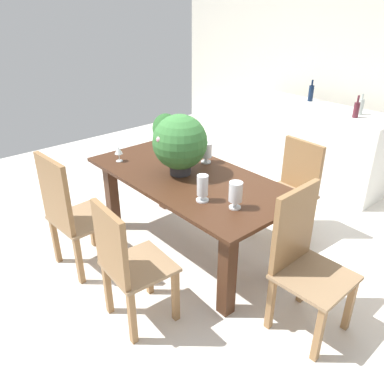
% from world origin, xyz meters
% --- Properties ---
extents(ground_plane, '(7.04, 7.04, 0.00)m').
position_xyz_m(ground_plane, '(0.00, 0.00, 0.00)').
color(ground_plane, silver).
extents(back_wall, '(6.40, 0.10, 2.60)m').
position_xyz_m(back_wall, '(0.00, 2.60, 1.30)').
color(back_wall, beige).
rests_on(back_wall, ground).
extents(dining_table, '(1.88, 0.93, 0.75)m').
position_xyz_m(dining_table, '(0.00, -0.25, 0.61)').
color(dining_table, '#422616').
rests_on(dining_table, ground).
extents(chair_far_right, '(0.48, 0.49, 0.94)m').
position_xyz_m(chair_far_right, '(0.43, 0.67, 0.52)').
color(chair_far_right, olive).
rests_on(chair_far_right, ground).
extents(chair_near_right, '(0.46, 0.45, 0.96)m').
position_xyz_m(chair_near_right, '(0.42, -1.16, 0.53)').
color(chair_near_right, olive).
rests_on(chair_near_right, ground).
extents(chair_near_left, '(0.50, 0.46, 1.04)m').
position_xyz_m(chair_near_left, '(-0.42, -1.17, 0.57)').
color(chair_near_left, olive).
rests_on(chair_near_left, ground).
extents(chair_foot_end, '(0.46, 0.48, 1.03)m').
position_xyz_m(chair_foot_end, '(1.18, -0.25, 0.56)').
color(chair_foot_end, olive).
rests_on(chair_foot_end, ground).
extents(flower_centerpiece, '(0.46, 0.46, 0.52)m').
position_xyz_m(flower_centerpiece, '(-0.08, -0.28, 1.03)').
color(flower_centerpiece, '#333338').
rests_on(flower_centerpiece, dining_table).
extents(crystal_vase_left, '(0.10, 0.10, 0.20)m').
position_xyz_m(crystal_vase_left, '(0.65, -0.37, 0.87)').
color(crystal_vase_left, silver).
rests_on(crystal_vase_left, dining_table).
extents(crystal_vase_center_near, '(0.10, 0.10, 0.21)m').
position_xyz_m(crystal_vase_center_near, '(0.41, -0.47, 0.87)').
color(crystal_vase_center_near, silver).
rests_on(crystal_vase_center_near, dining_table).
extents(crystal_vase_right, '(0.11, 0.11, 0.19)m').
position_xyz_m(crystal_vase_right, '(-0.12, 0.06, 0.86)').
color(crystal_vase_right, silver).
rests_on(crystal_vase_right, dining_table).
extents(wine_glass, '(0.08, 0.08, 0.14)m').
position_xyz_m(wine_glass, '(-0.67, -0.53, 0.85)').
color(wine_glass, silver).
rests_on(wine_glass, dining_table).
extents(kitchen_counter, '(1.91, 0.66, 0.93)m').
position_xyz_m(kitchen_counter, '(-0.23, 1.97, 0.46)').
color(kitchen_counter, silver).
rests_on(kitchen_counter, ground).
extents(wine_bottle_dark, '(0.06, 0.06, 0.26)m').
position_xyz_m(wine_bottle_dark, '(-0.45, 2.16, 1.03)').
color(wine_bottle_dark, '#0F1E38').
rests_on(wine_bottle_dark, kitchen_counter).
extents(wine_bottle_green, '(0.06, 0.06, 0.23)m').
position_xyz_m(wine_bottle_green, '(0.28, 2.03, 1.02)').
color(wine_bottle_green, '#B2BFB7').
rests_on(wine_bottle_green, kitchen_counter).
extents(wine_bottle_clear, '(0.06, 0.06, 0.24)m').
position_xyz_m(wine_bottle_clear, '(0.32, 1.88, 1.02)').
color(wine_bottle_clear, '#511E28').
rests_on(wine_bottle_clear, kitchen_counter).
extents(potted_plant_floor, '(0.41, 0.41, 0.56)m').
position_xyz_m(potted_plant_floor, '(-2.25, 1.21, 0.30)').
color(potted_plant_floor, '#423D38').
rests_on(potted_plant_floor, ground).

